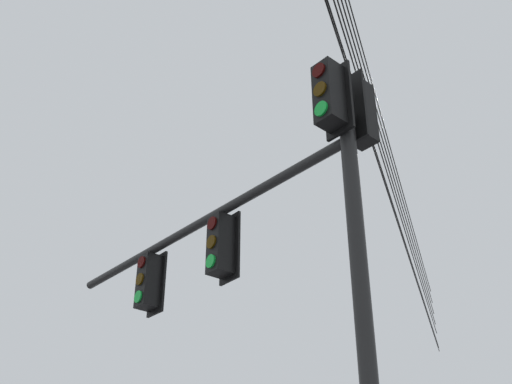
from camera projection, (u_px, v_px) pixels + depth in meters
name	position (u px, v px, depth m)	size (l,w,h in m)	color
signal_mast_assembly	(272.00, 242.00, 8.34)	(4.01, 5.85, 7.01)	black
overhead_wire_span	(354.00, 53.00, 10.28)	(14.01, 26.97, 2.69)	black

